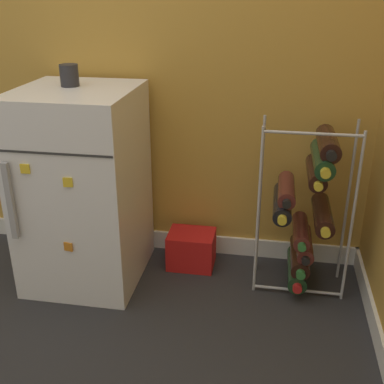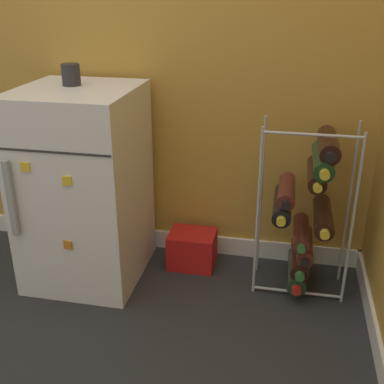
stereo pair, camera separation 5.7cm
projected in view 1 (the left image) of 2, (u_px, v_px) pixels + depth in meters
ground_plane at (143, 337)px, 1.81m from camera, size 14.00×14.00×0.00m
mini_fridge at (84, 188)px, 2.06m from camera, size 0.47×0.53×0.85m
wine_rack at (306, 209)px, 1.99m from camera, size 0.38×0.33×0.73m
soda_box at (191, 249)px, 2.25m from camera, size 0.21×0.17×0.17m
fridge_top_cup at (69, 75)px, 1.92m from camera, size 0.07×0.07×0.09m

